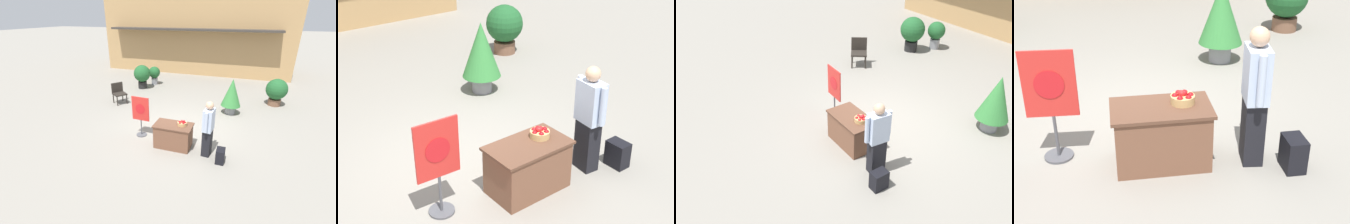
% 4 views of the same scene
% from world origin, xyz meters
% --- Properties ---
extents(ground_plane, '(120.00, 120.00, 0.00)m').
position_xyz_m(ground_plane, '(0.00, 0.00, 0.00)').
color(ground_plane, gray).
extents(display_table, '(1.19, 0.70, 0.76)m').
position_xyz_m(display_table, '(0.26, -1.17, 0.38)').
color(display_table, brown).
rests_on(display_table, ground_plane).
extents(apple_basket, '(0.29, 0.29, 0.16)m').
position_xyz_m(apple_basket, '(0.52, -1.11, 0.83)').
color(apple_basket, tan).
rests_on(apple_basket, display_table).
extents(person_visitor, '(0.31, 0.61, 1.70)m').
position_xyz_m(person_visitor, '(1.34, -1.30, 0.87)').
color(person_visitor, black).
rests_on(person_visitor, ground_plane).
extents(backpack, '(0.24, 0.34, 0.42)m').
position_xyz_m(backpack, '(1.78, -1.56, 0.21)').
color(backpack, black).
rests_on(backpack, ground_plane).
extents(poster_board, '(0.63, 0.36, 1.41)m').
position_xyz_m(poster_board, '(-1.01, -0.85, 0.78)').
color(poster_board, '#4C4C51').
rests_on(poster_board, ground_plane).
extents(patio_chair, '(0.77, 0.77, 0.95)m').
position_xyz_m(patio_chair, '(-3.35, 1.66, 0.54)').
color(patio_chair, '#28231E').
rests_on(patio_chair, ground_plane).
extents(potted_plant_near_left, '(0.67, 0.67, 1.06)m').
position_xyz_m(potted_plant_near_left, '(-2.93, 5.08, 0.65)').
color(potted_plant_near_left, gray).
rests_on(potted_plant_near_left, ground_plane).
extents(potted_plant_far_right, '(0.81, 0.81, 1.50)m').
position_xyz_m(potted_plant_far_right, '(1.75, 2.08, 0.87)').
color(potted_plant_far_right, gray).
rests_on(potted_plant_far_right, ground_plane).
extents(potted_plant_near_right, '(0.93, 0.93, 1.31)m').
position_xyz_m(potted_plant_near_right, '(-3.28, 4.13, 0.78)').
color(potted_plant_near_right, black).
rests_on(potted_plant_near_right, ground_plane).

